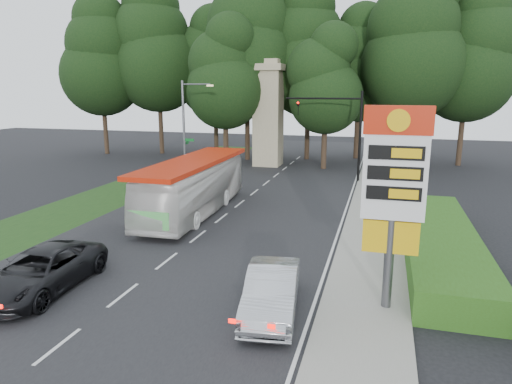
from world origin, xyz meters
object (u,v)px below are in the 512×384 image
(traffic_signal_mast, at_px, (344,123))
(suv_charcoal, at_px, (41,271))
(gas_station_pylon, at_px, (394,182))
(streetlight_signs, at_px, (186,125))
(monument, at_px, (268,113))
(transit_bus, at_px, (194,187))
(sedan_silver, at_px, (272,291))

(traffic_signal_mast, xyz_separation_m, suv_charcoal, (-8.82, -23.89, -3.90))
(gas_station_pylon, height_order, streetlight_signs, streetlight_signs)
(gas_station_pylon, height_order, suv_charcoal, gas_station_pylon)
(traffic_signal_mast, relative_size, monument, 0.72)
(gas_station_pylon, relative_size, suv_charcoal, 1.23)
(gas_station_pylon, bearing_deg, monument, 111.80)
(traffic_signal_mast, bearing_deg, transit_bus, -121.74)
(streetlight_signs, xyz_separation_m, suv_charcoal, (3.85, -21.91, -3.67))
(gas_station_pylon, bearing_deg, suv_charcoal, -171.29)
(gas_station_pylon, distance_m, sedan_silver, 5.36)
(streetlight_signs, height_order, transit_bus, streetlight_signs)
(monument, height_order, transit_bus, monument)
(streetlight_signs, bearing_deg, sedan_silver, -59.60)
(gas_station_pylon, xyz_separation_m, sedan_silver, (-3.70, -1.27, -3.67))
(traffic_signal_mast, bearing_deg, monument, 142.00)
(transit_bus, bearing_deg, sedan_silver, -57.87)
(gas_station_pylon, height_order, traffic_signal_mast, traffic_signal_mast)
(traffic_signal_mast, height_order, transit_bus, traffic_signal_mast)
(streetlight_signs, relative_size, transit_bus, 0.68)
(monument, xyz_separation_m, suv_charcoal, (-1.14, -29.90, -4.33))
(gas_station_pylon, xyz_separation_m, monument, (-11.20, 28.01, 0.66))
(gas_station_pylon, distance_m, traffic_signal_mast, 22.29)
(gas_station_pylon, bearing_deg, sedan_silver, -161.11)
(streetlight_signs, xyz_separation_m, monument, (4.99, 7.99, 0.67))
(transit_bus, relative_size, sedan_silver, 2.47)
(traffic_signal_mast, bearing_deg, sedan_silver, -90.45)
(traffic_signal_mast, distance_m, streetlight_signs, 12.83)
(streetlight_signs, distance_m, transit_bus, 11.85)
(sedan_silver, relative_size, suv_charcoal, 0.85)
(transit_bus, xyz_separation_m, sedan_silver, (7.45, -10.94, -0.85))
(streetlight_signs, bearing_deg, traffic_signal_mast, 8.92)
(monument, bearing_deg, suv_charcoal, -92.18)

